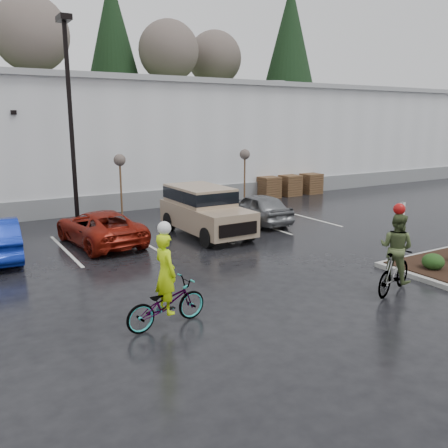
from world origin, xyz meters
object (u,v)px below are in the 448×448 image
pallet_stack_c (311,183)px  car_red (100,227)px  sapling_east (245,157)px  pallet_stack_b (290,185)px  cyclist_olive (395,261)px  lamppost (69,101)px  cyclist_hivis (166,295)px  pallet_stack_a (269,187)px  car_grey (258,208)px  sapling_mid (120,163)px  fire_lane_sign (401,225)px  suv_tan (206,212)px

pallet_stack_c → car_red: size_ratio=0.27×
sapling_east → pallet_stack_b: sapling_east is taller
pallet_stack_c → cyclist_olive: 18.69m
lamppost → cyclist_hivis: (-0.98, -12.15, -4.90)m
pallet_stack_a → car_red: 13.81m
sapling_east → cyclist_hivis: sapling_east is taller
sapling_east → pallet_stack_c: 6.42m
sapling_east → car_grey: size_ratio=0.75×
sapling_east → pallet_stack_a: bearing=21.8°
sapling_mid → cyclist_hivis: sapling_mid is taller
car_grey → cyclist_olive: (-2.08, -9.73, 0.21)m
sapling_mid → pallet_stack_b: size_ratio=2.37×
fire_lane_sign → car_red: fire_lane_sign is taller
pallet_stack_c → cyclist_hivis: bearing=-140.2°
sapling_mid → car_grey: bearing=-42.9°
fire_lane_sign → car_red: bearing=134.3°
lamppost → fire_lane_sign: lamppost is taller
pallet_stack_c → car_grey: 10.17m
car_red → car_grey: (7.68, -0.02, 0.04)m
car_grey → sapling_east: bearing=-113.0°
cyclist_hivis → car_red: bearing=-12.6°
lamppost → fire_lane_sign: bearing=-56.5°
suv_tan → cyclist_olive: size_ratio=1.95×
pallet_stack_a → sapling_east: bearing=-158.2°
lamppost → cyclist_olive: (5.53, -13.48, -4.75)m
pallet_stack_b → cyclist_olive: (-8.67, -15.48, 0.26)m
sapling_east → car_red: bearing=-154.8°
pallet_stack_b → cyclist_hivis: (-15.18, -14.15, 0.11)m
cyclist_hivis → cyclist_olive: 6.65m
sapling_mid → suv_tan: sapling_mid is taller
sapling_east → pallet_stack_c: sapling_east is taller
fire_lane_sign → car_red: (-7.87, 8.07, -0.72)m
suv_tan → cyclist_hivis: size_ratio=1.97×
sapling_mid → pallet_stack_b: (11.70, 1.00, -2.05)m
pallet_stack_b → lamppost: bearing=-172.0°
sapling_east → car_red: 11.31m
pallet_stack_a → fire_lane_sign: fire_lane_sign is taller
pallet_stack_c → cyclist_olive: cyclist_olive is taller
suv_tan → cyclist_olive: 8.94m
pallet_stack_b → car_red: car_red is taller
pallet_stack_a → car_red: car_red is taller
car_red → cyclist_hivis: size_ratio=1.91×
pallet_stack_a → sapling_mid: bearing=-174.3°
lamppost → pallet_stack_a: bearing=9.1°
cyclist_olive → lamppost: bearing=4.6°
pallet_stack_b → cyclist_hivis: 20.75m
lamppost → sapling_mid: size_ratio=2.88×
pallet_stack_c → fire_lane_sign: bearing=-120.7°
sapling_east → car_grey: 5.68m
pallet_stack_a → fire_lane_sign: (-4.70, -13.80, 0.73)m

